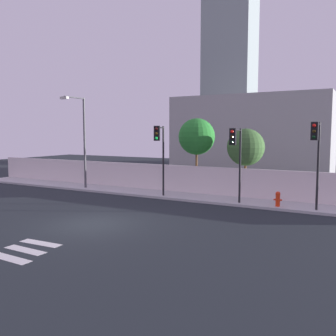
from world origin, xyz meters
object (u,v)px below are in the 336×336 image
Objects in this scene: traffic_light_center at (160,145)px; fire_hydrant at (278,198)px; traffic_light_right at (236,149)px; traffic_light_left at (316,147)px; street_lamp_curbside at (82,134)px; roadside_tree_midleft at (246,147)px; roadside_tree_leftmost at (197,137)px.

traffic_light_center is 7.67m from fire_hydrant.
traffic_light_right is at bearing -162.04° from fire_hydrant.
traffic_light_center is 1.04× the size of traffic_light_right.
traffic_light_left is 15.93m from street_lamp_curbside.
traffic_light_right is (-4.12, -0.21, -0.18)m from traffic_light_left.
traffic_light_center is at bearing -174.72° from fire_hydrant.
traffic_light_center is 1.00× the size of roadside_tree_midleft.
fire_hydrant is 0.19× the size of roadside_tree_midleft.
roadside_tree_midleft is at bearing 134.09° from fire_hydrant.
traffic_light_right is 5.37m from roadside_tree_leftmost.
roadside_tree_midleft is at bearing 98.65° from traffic_light_right.
traffic_light_center is 6.94m from street_lamp_curbside.
street_lamp_curbside reaches higher than traffic_light_right.
street_lamp_curbside is (-11.79, 0.65, 0.76)m from traffic_light_right.
traffic_light_left is 0.70× the size of street_lamp_curbside.
fire_hydrant is (-1.93, 0.50, -2.88)m from traffic_light_left.
roadside_tree_midleft is (-0.54, 3.52, -0.05)m from traffic_light_right.
traffic_light_right reaches higher than fire_hydrant.
traffic_light_left reaches higher than traffic_light_center.
roadside_tree_midleft reaches higher than traffic_light_right.
roadside_tree_leftmost is at bearing 157.82° from traffic_light_left.
street_lamp_curbside reaches higher than roadside_tree_midleft.
street_lamp_curbside is (-6.88, 0.60, 0.64)m from traffic_light_center.
roadside_tree_midleft is (11.26, 2.87, -0.81)m from street_lamp_curbside.
traffic_light_center reaches higher than traffic_light_right.
fire_hydrant is at bearing 17.96° from traffic_light_right.
roadside_tree_midleft is at bearing 0.00° from roadside_tree_leftmost.
roadside_tree_midleft is (-2.73, 2.81, 2.65)m from fire_hydrant.
traffic_light_center is 3.62m from roadside_tree_leftmost.
fire_hydrant is at bearing 165.58° from traffic_light_left.
traffic_light_right is at bearing -81.35° from roadside_tree_midleft.
street_lamp_curbside reaches higher than traffic_light_center.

